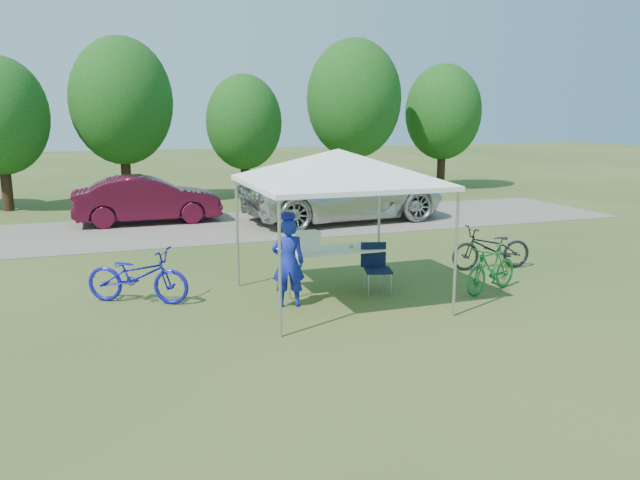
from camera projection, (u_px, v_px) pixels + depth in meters
The scene contains 14 objects.
ground at pixel (337, 300), 11.34m from camera, with size 100.00×100.00×0.00m, color #2D5119.
gravel_strip at pixel (242, 226), 18.73m from camera, with size 24.00×5.00×0.02m, color gray.
canopy at pixel (338, 153), 10.81m from camera, with size 4.53×4.53×3.00m.
treeline at pixel (197, 108), 23.51m from camera, with size 24.89×4.28×6.30m.
folding_table at pixel (330, 251), 11.85m from camera, with size 1.96×0.81×0.80m.
folding_chair at pixel (376, 263), 11.74m from camera, with size 0.59×0.61×0.94m.
cooler at pixel (306, 241), 11.64m from camera, with size 0.50×0.34×0.36m.
ice_cream_cup at pixel (352, 246), 11.92m from camera, with size 0.07×0.07×0.05m, color gold.
cyclist at pixel (288, 263), 10.81m from camera, with size 0.57×0.38×1.57m, color #1420A4.
bike_blue at pixel (138, 276), 11.09m from camera, with size 0.66×1.89×0.99m, color #1715BC.
bike_green at pixel (491, 269), 11.76m from camera, with size 0.43×1.51×0.91m, color #1A752F.
bike_dark at pixel (492, 248), 13.48m from camera, with size 0.63×1.81×0.95m, color black.
minivan at pixel (344, 192), 19.57m from camera, with size 2.97×6.43×1.79m, color silver.
sedan at pixel (147, 199), 19.08m from camera, with size 1.52×4.37×1.44m, color #4F0D22.
Camera 1 is at (-3.93, -10.16, 3.33)m, focal length 35.00 mm.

